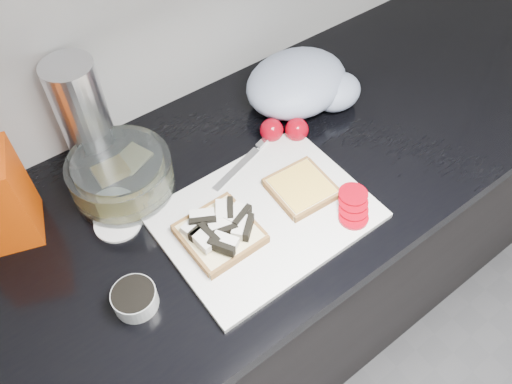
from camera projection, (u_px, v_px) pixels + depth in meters
base_cabinet at (208, 311)px, 1.36m from camera, size 3.50×0.60×0.86m
countertop at (192, 215)px, 1.01m from camera, size 3.50×0.64×0.04m
cutting_board at (265, 216)px, 0.98m from camera, size 0.40×0.30×0.01m
bread_left at (219, 231)px, 0.93m from camera, size 0.14×0.14×0.04m
bread_right at (301, 188)px, 1.00m from camera, size 0.13×0.13×0.02m
tomato_slices at (353, 206)px, 0.97m from camera, size 0.11×0.11×0.02m
knife at (254, 151)px, 1.07m from camera, size 0.21×0.07×0.01m
seed_tub at (135, 298)px, 0.85m from camera, size 0.08×0.08×0.04m
tub_lid at (118, 223)px, 0.97m from camera, size 0.11×0.11×0.01m
glass_bowl at (122, 176)px, 0.99m from camera, size 0.20×0.20×0.09m
steel_canister at (83, 115)px, 0.99m from camera, size 0.10×0.10×0.24m
grocery_bag at (302, 84)px, 1.15m from camera, size 0.27×0.23×0.11m
whole_tomatoes at (284, 130)px, 1.10m from camera, size 0.10×0.08×0.05m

